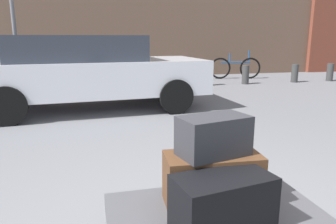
# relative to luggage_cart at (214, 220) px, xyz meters

# --- Properties ---
(luggage_cart) EXTENTS (1.30, 0.75, 0.34)m
(luggage_cart) POSITION_rel_luggage_cart_xyz_m (0.00, 0.00, 0.00)
(luggage_cart) COLOR #4C4C51
(luggage_cart) RESTS_ON ground_plane
(duffel_bag_brown_rear_right) EXTENTS (0.62, 0.33, 0.33)m
(duffel_bag_brown_rear_right) POSITION_rel_luggage_cart_xyz_m (0.01, 0.09, 0.23)
(duffel_bag_brown_rear_right) COLOR #51331E
(duffel_bag_brown_rear_right) RESTS_ON luggage_cart
(duffel_bag_black_rear_left) EXTENTS (0.58, 0.38, 0.31)m
(duffel_bag_black_rear_left) POSITION_rel_luggage_cart_xyz_m (-0.03, -0.19, 0.22)
(duffel_bag_black_rear_left) COLOR black
(duffel_bag_black_rear_left) RESTS_ON luggage_cart
(duffel_bag_charcoal_topmost_pile) EXTENTS (0.47, 0.33, 0.24)m
(duffel_bag_charcoal_topmost_pile) POSITION_rel_luggage_cart_xyz_m (0.01, 0.09, 0.52)
(duffel_bag_charcoal_topmost_pile) COLOR #2D2D33
(duffel_bag_charcoal_topmost_pile) RESTS_ON duffel_bag_brown_rear_right
(parked_car) EXTENTS (4.40, 2.12, 1.42)m
(parked_car) POSITION_rel_luggage_cart_xyz_m (-0.70, 4.73, 0.49)
(parked_car) COLOR silver
(parked_car) RESTS_ON ground_plane
(bicycle_leaning) EXTENTS (1.74, 0.39, 0.96)m
(bicycle_leaning) POSITION_rel_luggage_cart_xyz_m (4.18, 8.52, 0.10)
(bicycle_leaning) COLOR black
(bicycle_leaning) RESTS_ON ground_plane
(bollard_kerb_near) EXTENTS (0.21, 0.21, 0.57)m
(bollard_kerb_near) POSITION_rel_luggage_cart_xyz_m (2.71, 7.23, 0.02)
(bollard_kerb_near) COLOR #383838
(bollard_kerb_near) RESTS_ON ground_plane
(bollard_kerb_mid) EXTENTS (0.21, 0.21, 0.57)m
(bollard_kerb_mid) POSITION_rel_luggage_cart_xyz_m (3.91, 7.23, 0.02)
(bollard_kerb_mid) COLOR #383838
(bollard_kerb_mid) RESTS_ON ground_plane
(bollard_kerb_far) EXTENTS (0.21, 0.21, 0.57)m
(bollard_kerb_far) POSITION_rel_luggage_cart_xyz_m (5.61, 7.23, 0.02)
(bollard_kerb_far) COLOR #383838
(bollard_kerb_far) RESTS_ON ground_plane
(bollard_corner) EXTENTS (0.21, 0.21, 0.57)m
(bollard_corner) POSITION_rel_luggage_cart_xyz_m (6.92, 7.23, 0.02)
(bollard_corner) COLOR #383838
(bollard_corner) RESTS_ON ground_plane
(no_parking_sign) EXTENTS (0.50, 0.07, 2.58)m
(no_parking_sign) POSITION_rel_luggage_cart_xyz_m (-1.97, 4.79, 1.31)
(no_parking_sign) COLOR slate
(no_parking_sign) RESTS_ON ground_plane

